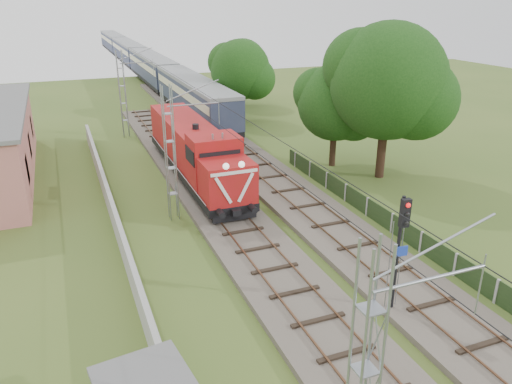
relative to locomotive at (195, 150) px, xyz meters
name	(u,v)px	position (x,y,z in m)	size (l,w,h in m)	color
ground	(310,318)	(0.00, -18.00, -2.28)	(140.00, 140.00, 0.00)	#3F5921
track_main	(250,242)	(0.00, -11.00, -2.10)	(4.20, 70.00, 0.45)	#6B6054
track_side	(250,162)	(5.00, 2.00, -2.10)	(4.20, 80.00, 0.45)	#6B6054
catenary	(171,154)	(-2.95, -6.00, 1.77)	(3.31, 70.00, 8.00)	gray
boundary_wall	(114,215)	(-6.50, -6.00, -1.53)	(0.25, 40.00, 1.50)	#9E9E99
fence	(421,242)	(8.00, -15.00, -1.68)	(0.12, 32.00, 1.20)	black
locomotive	(195,150)	(0.00, 0.00, 0.00)	(3.06, 17.49, 4.44)	black
coach_rake	(139,58)	(5.00, 54.82, 0.34)	(3.19, 95.05, 3.68)	black
signal_post	(401,236)	(3.36, -19.00, 1.39)	(0.59, 0.46, 5.34)	black
tree_a	(336,103)	(10.96, -0.70, 2.64)	(6.08, 5.79, 7.89)	#3A2318
tree_b	(389,83)	(12.93, -4.33, 4.63)	(8.54, 8.13, 11.07)	#3A2318
tree_c	(241,70)	(9.51, 16.37, 2.98)	(6.51, 6.20, 8.44)	#3A2318
tree_d	(243,64)	(12.54, 23.97, 2.62)	(6.05, 5.77, 7.85)	#3A2318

